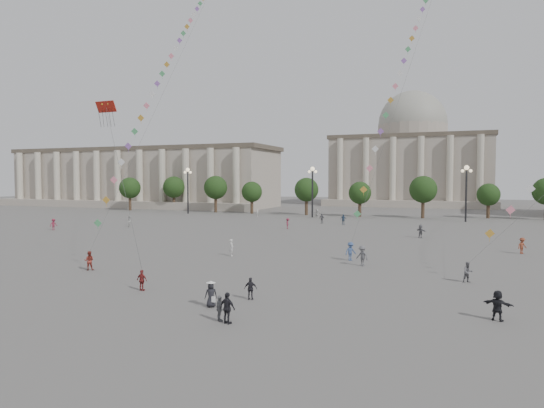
% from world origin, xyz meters
% --- Properties ---
extents(ground, '(360.00, 360.00, 0.00)m').
position_xyz_m(ground, '(0.00, 0.00, 0.00)').
color(ground, '#595754').
rests_on(ground, ground).
extents(hall_west, '(84.00, 26.22, 17.20)m').
position_xyz_m(hall_west, '(-75.00, 93.89, 8.43)').
color(hall_west, '#A49789').
rests_on(hall_west, ground).
extents(hall_central, '(48.30, 34.30, 35.50)m').
position_xyz_m(hall_central, '(0.00, 129.22, 14.23)').
color(hall_central, '#A49789').
rests_on(hall_central, ground).
extents(tree_row, '(137.12, 5.12, 8.00)m').
position_xyz_m(tree_row, '(0.00, 78.00, 5.39)').
color(tree_row, '#3C2F1E').
rests_on(tree_row, ground).
extents(lamp_post_far_west, '(2.00, 0.90, 10.65)m').
position_xyz_m(lamp_post_far_west, '(-45.00, 70.00, 7.35)').
color(lamp_post_far_west, '#262628').
rests_on(lamp_post_far_west, ground).
extents(lamp_post_mid_west, '(2.00, 0.90, 10.65)m').
position_xyz_m(lamp_post_mid_west, '(-15.00, 70.00, 7.35)').
color(lamp_post_mid_west, '#262628').
rests_on(lamp_post_mid_west, ground).
extents(lamp_post_mid_east, '(2.00, 0.90, 10.65)m').
position_xyz_m(lamp_post_mid_east, '(15.00, 70.00, 7.35)').
color(lamp_post_mid_east, '#262628').
rests_on(lamp_post_mid_east, ground).
extents(person_crowd_0, '(1.16, 0.87, 1.83)m').
position_xyz_m(person_crowd_0, '(-5.37, 56.34, 0.91)').
color(person_crowd_0, navy).
rests_on(person_crowd_0, ground).
extents(person_crowd_1, '(1.06, 1.15, 1.89)m').
position_xyz_m(person_crowd_1, '(-38.26, 39.66, 0.95)').
color(person_crowd_1, '#B7B8B3').
rests_on(person_crowd_1, ground).
extents(person_crowd_2, '(1.01, 1.33, 1.83)m').
position_xyz_m(person_crowd_2, '(-46.25, 30.98, 0.91)').
color(person_crowd_2, maroon).
rests_on(person_crowd_2, ground).
extents(person_crowd_3, '(1.72, 1.00, 1.77)m').
position_xyz_m(person_crowd_3, '(15.59, 2.19, 0.88)').
color(person_crowd_3, black).
rests_on(person_crowd_3, ground).
extents(person_crowd_4, '(1.86, 1.18, 1.92)m').
position_xyz_m(person_crowd_4, '(-13.44, 68.00, 0.96)').
color(person_crowd_4, silver).
rests_on(person_crowd_4, ground).
extents(person_crowd_6, '(1.43, 1.19, 1.92)m').
position_xyz_m(person_crowd_6, '(5.17, 16.83, 0.96)').
color(person_crowd_6, '#5A5B5F').
rests_on(person_crowd_6, ground).
extents(person_crowd_8, '(1.29, 1.25, 1.77)m').
position_xyz_m(person_crowd_8, '(20.05, 30.35, 0.89)').
color(person_crowd_8, brown).
rests_on(person_crowd_8, ground).
extents(person_crowd_10, '(0.57, 0.69, 1.62)m').
position_xyz_m(person_crowd_10, '(-26.68, 68.00, 0.81)').
color(person_crowd_10, silver).
rests_on(person_crowd_10, ground).
extents(person_crowd_12, '(1.64, 1.52, 1.84)m').
position_xyz_m(person_crowd_12, '(8.78, 41.27, 0.92)').
color(person_crowd_12, slate).
rests_on(person_crowd_12, ground).
extents(person_crowd_13, '(0.71, 0.78, 1.78)m').
position_xyz_m(person_crowd_13, '(-8.76, 17.81, 0.89)').
color(person_crowd_13, silver).
rests_on(person_crowd_13, ground).
extents(person_crowd_16, '(1.12, 0.69, 1.78)m').
position_xyz_m(person_crowd_16, '(-9.60, 57.50, 0.89)').
color(person_crowd_16, slate).
rests_on(person_crowd_16, ground).
extents(person_crowd_17, '(0.90, 1.24, 1.73)m').
position_xyz_m(person_crowd_17, '(-12.28, 46.20, 0.86)').
color(person_crowd_17, maroon).
rests_on(person_crowd_17, ground).
extents(tourist_0, '(0.93, 0.45, 1.53)m').
position_xyz_m(tourist_0, '(-7.97, 1.16, 0.77)').
color(tourist_0, maroon).
rests_on(tourist_0, ground).
extents(tourist_1, '(1.12, 0.67, 1.78)m').
position_xyz_m(tourist_1, '(1.38, -3.86, 0.89)').
color(tourist_1, black).
rests_on(tourist_1, ground).
extents(tourist_3, '(0.88, 0.86, 1.48)m').
position_xyz_m(tourist_3, '(0.76, -3.59, 0.74)').
color(tourist_3, slate).
rests_on(tourist_3, ground).
extents(tourist_4, '(0.94, 0.55, 1.51)m').
position_xyz_m(tourist_4, '(0.45, 1.58, 0.75)').
color(tourist_4, black).
rests_on(tourist_4, ground).
extents(kite_flyer_0, '(1.04, 0.98, 1.71)m').
position_xyz_m(kite_flyer_0, '(-17.17, 6.12, 0.85)').
color(kite_flyer_0, maroon).
rests_on(kite_flyer_0, ground).
extents(kite_flyer_1, '(1.32, 1.34, 1.85)m').
position_xyz_m(kite_flyer_1, '(3.54, 19.44, 0.93)').
color(kite_flyer_1, '#384F7E').
rests_on(kite_flyer_1, ground).
extents(kite_flyer_2, '(0.99, 0.92, 1.63)m').
position_xyz_m(kite_flyer_2, '(14.24, 12.62, 0.81)').
color(kite_flyer_2, '#5E5D62').
rests_on(kite_flyer_2, ground).
extents(hat_person, '(0.93, 0.88, 1.69)m').
position_xyz_m(hat_person, '(-1.15, -1.05, 0.85)').
color(hat_person, black).
rests_on(hat_person, ground).
extents(dragon_kite, '(6.22, 4.70, 18.98)m').
position_xyz_m(dragon_kite, '(-18.04, 9.83, 14.20)').
color(dragon_kite, '#B21E13').
rests_on(dragon_kite, ground).
extents(kite_train_west, '(10.61, 44.18, 63.82)m').
position_xyz_m(kite_train_west, '(-22.45, 29.66, 25.62)').
color(kite_train_west, '#3F3F3F').
rests_on(kite_train_west, ground).
extents(kite_train_mid, '(9.39, 45.37, 70.39)m').
position_xyz_m(kite_train_mid, '(8.16, 43.60, 30.20)').
color(kite_train_mid, '#3F3F3F').
rests_on(kite_train_mid, ground).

